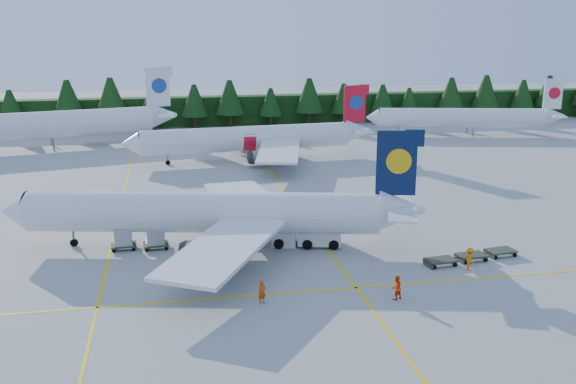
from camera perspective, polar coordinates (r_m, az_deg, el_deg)
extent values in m
plane|color=#A0A09A|center=(56.27, -1.60, -6.59)|extent=(320.00, 320.00, 0.00)
cube|color=yellow|center=(74.86, -14.73, -1.64)|extent=(0.25, 120.00, 0.01)
cube|color=yellow|center=(75.98, 0.47, -0.90)|extent=(0.25, 120.00, 0.01)
cube|color=yellow|center=(50.80, -0.50, -9.00)|extent=(80.00, 0.25, 0.01)
cube|color=black|center=(135.18, -7.20, 7.16)|extent=(220.00, 4.00, 6.00)
cylinder|color=silver|center=(60.24, -7.57, -1.80)|extent=(32.70, 10.75, 3.84)
cone|color=silver|center=(65.42, -23.04, -1.54)|extent=(3.45, 4.33, 3.84)
cube|color=#07163A|center=(58.85, 9.61, 2.55)|extent=(3.64, 1.11, 5.95)
cube|color=silver|center=(67.81, -4.08, -0.34)|extent=(7.14, 14.89, 1.09)
cylinder|color=slate|center=(65.92, -5.94, -2.04)|extent=(3.62, 2.67, 2.02)
cube|color=silver|center=(52.32, -5.83, -4.97)|extent=(12.25, 15.33, 1.09)
cylinder|color=slate|center=(55.46, -7.43, -5.34)|extent=(3.62, 2.67, 2.02)
cylinder|color=slate|center=(64.16, -18.52, -3.89)|extent=(0.23, 0.23, 1.63)
cylinder|color=silver|center=(99.13, -3.63, 4.77)|extent=(32.46, 6.71, 3.79)
cone|color=silver|center=(96.99, -13.78, 4.16)|extent=(2.99, 4.02, 3.79)
cube|color=red|center=(103.56, 5.94, 7.80)|extent=(3.62, 0.66, 5.88)
cube|color=silver|center=(107.59, -3.07, 5.26)|extent=(10.84, 15.32, 1.08)
cylinder|color=slate|center=(104.95, -3.75, 4.27)|extent=(3.39, 2.28, 1.99)
cube|color=silver|center=(92.19, -0.81, 3.69)|extent=(8.70, 15.13, 1.08)
cylinder|color=slate|center=(94.42, -2.33, 3.12)|extent=(3.39, 2.28, 1.99)
cylinder|color=slate|center=(97.79, -10.64, 2.86)|extent=(0.23, 0.23, 1.61)
cylinder|color=silver|center=(116.14, -21.44, 5.56)|extent=(38.11, 12.71, 4.48)
cube|color=silver|center=(117.97, -11.52, 9.14)|extent=(4.24, 1.31, 6.94)
cylinder|color=silver|center=(126.64, 15.15, 6.39)|extent=(30.94, 10.03, 3.63)
cone|color=silver|center=(123.77, 7.57, 6.59)|extent=(3.25, 4.08, 3.63)
cube|color=silver|center=(131.11, 22.50, 8.06)|extent=(3.44, 1.03, 5.63)
cylinder|color=slate|center=(124.77, 9.81, 5.38)|extent=(0.22, 0.22, 1.45)
cube|color=silver|center=(61.15, -0.34, -3.65)|extent=(2.70, 2.70, 2.35)
cube|color=black|center=(60.97, -0.34, -3.16)|extent=(2.35, 2.52, 1.01)
cube|color=silver|center=(60.90, 2.82, -3.25)|extent=(4.50, 3.35, 2.91)
cube|color=#343A2A|center=(57.81, 13.42, -5.90)|extent=(2.77, 1.93, 0.15)
cube|color=#343A2A|center=(59.66, 15.98, -5.42)|extent=(2.77, 1.93, 0.15)
cube|color=#343A2A|center=(61.63, 18.39, -4.96)|extent=(2.77, 1.93, 0.15)
cube|color=#343A2A|center=(62.12, -14.40, -4.57)|extent=(2.42, 1.92, 0.15)
cube|color=#B6B8BB|center=(61.84, -14.45, -3.79)|extent=(1.72, 1.67, 1.63)
cube|color=#343A2A|center=(61.64, -11.66, -4.56)|extent=(2.42, 1.92, 0.15)
cube|color=#B6B8BB|center=(61.36, -11.70, -3.77)|extent=(1.72, 1.67, 1.63)
imported|color=#E74304|center=(48.79, -2.31, -8.89)|extent=(0.78, 0.66, 1.82)
imported|color=#FB3305|center=(50.10, 9.60, -8.38)|extent=(1.12, 0.99, 1.92)
imported|color=orange|center=(57.32, 15.85, -5.73)|extent=(0.58, 0.83, 1.95)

